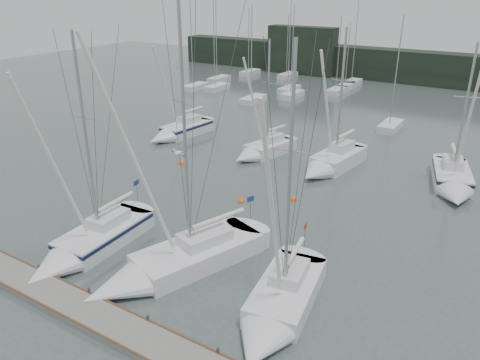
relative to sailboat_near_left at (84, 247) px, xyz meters
name	(u,v)px	position (x,y,z in m)	size (l,w,h in m)	color
ground	(171,273)	(5.53, 1.28, -0.56)	(160.00, 160.00, 0.00)	#465553
dock	(103,320)	(5.53, -3.72, -0.36)	(24.00, 2.00, 0.40)	slate
far_treeline	(422,68)	(5.53, 63.28, 1.94)	(90.00, 4.00, 5.00)	black
far_building_left	(302,50)	(-14.47, 61.28, 3.44)	(12.00, 3.00, 8.00)	black
mast_forest	(392,103)	(5.76, 45.86, -0.08)	(55.86, 25.39, 14.86)	silver
sailboat_near_left	(84,247)	(0.00, 0.00, 0.00)	(3.22, 9.37, 13.78)	silver
sailboat_near_center	(163,268)	(5.41, 0.79, -0.02)	(6.46, 11.08, 16.23)	silver
sailboat_near_right	(276,313)	(12.46, 0.75, -0.04)	(4.02, 8.88, 14.04)	silver
sailboat_mid_a	(178,132)	(-9.78, 20.93, 0.04)	(3.41, 8.23, 11.64)	silver
sailboat_mid_b	(260,151)	(0.47, 20.38, -0.03)	(3.88, 7.19, 11.30)	silver
sailboat_mid_c	(329,164)	(7.27, 20.45, 0.06)	(3.74, 8.44, 12.63)	silver
sailboat_mid_d	(453,183)	(17.04, 21.77, 0.05)	(4.60, 8.51, 11.99)	silver
buoy_a	(241,202)	(4.05, 11.21, -0.56)	(0.56, 0.56, 0.56)	#F45A15
buoy_b	(293,200)	(7.20, 13.57, -0.56)	(0.60, 0.60, 0.60)	#F45A15
buoy_c	(183,164)	(-4.57, 15.13, -0.56)	(0.68, 0.68, 0.68)	#F45A15
seagull	(178,153)	(6.97, 0.78, 7.04)	(0.92, 0.45, 0.18)	white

